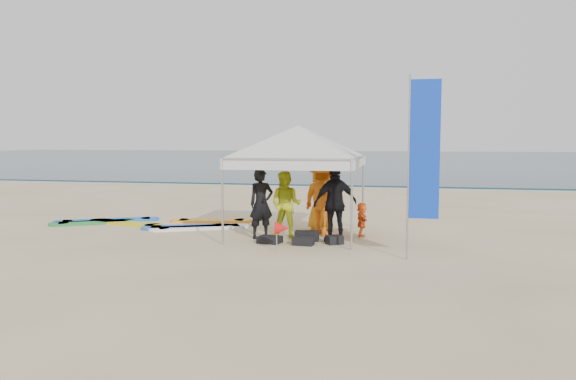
# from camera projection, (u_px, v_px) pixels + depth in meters

# --- Properties ---
(ground) EXTENTS (120.00, 120.00, 0.00)m
(ground) POSITION_uv_depth(u_px,v_px,m) (243.00, 264.00, 10.71)
(ground) COLOR beige
(ground) RESTS_ON ground
(ocean) EXTENTS (160.00, 84.00, 0.08)m
(ocean) POSITION_uv_depth(u_px,v_px,m) (385.00, 159.00, 69.08)
(ocean) COLOR #0C2633
(ocean) RESTS_ON ground
(shoreline_foam) EXTENTS (160.00, 1.20, 0.01)m
(shoreline_foam) POSITION_uv_depth(u_px,v_px,m) (348.00, 186.00, 28.42)
(shoreline_foam) COLOR silver
(shoreline_foam) RESTS_ON ground
(person_black_a) EXTENTS (0.73, 0.69, 1.67)m
(person_black_a) POSITION_uv_depth(u_px,v_px,m) (261.00, 204.00, 13.44)
(person_black_a) COLOR black
(person_black_a) RESTS_ON ground
(person_yellow) EXTENTS (0.83, 0.67, 1.61)m
(person_yellow) POSITION_uv_depth(u_px,v_px,m) (286.00, 205.00, 13.53)
(person_yellow) COLOR #BDC81C
(person_yellow) RESTS_ON ground
(person_orange_a) EXTENTS (1.35, 1.21, 1.82)m
(person_orange_a) POSITION_uv_depth(u_px,v_px,m) (323.00, 198.00, 14.01)
(person_orange_a) COLOR #D55F12
(person_orange_a) RESTS_ON ground
(person_black_b) EXTENTS (1.14, 0.93, 1.82)m
(person_black_b) POSITION_uv_depth(u_px,v_px,m) (335.00, 203.00, 12.92)
(person_black_b) COLOR black
(person_black_b) RESTS_ON ground
(person_orange_b) EXTENTS (0.92, 0.69, 1.70)m
(person_orange_b) POSITION_uv_depth(u_px,v_px,m) (320.00, 198.00, 14.68)
(person_orange_b) COLOR orange
(person_orange_b) RESTS_ON ground
(person_seated) EXTENTS (0.33, 0.80, 0.84)m
(person_seated) POSITION_uv_depth(u_px,v_px,m) (362.00, 220.00, 13.73)
(person_seated) COLOR #E24E14
(person_seated) RESTS_ON ground
(canopy_tent) EXTENTS (4.12, 4.12, 3.11)m
(canopy_tent) POSITION_uv_depth(u_px,v_px,m) (299.00, 126.00, 13.58)
(canopy_tent) COLOR #A5A5A8
(canopy_tent) RESTS_ON ground
(feather_flag) EXTENTS (0.61, 0.04, 3.63)m
(feather_flag) POSITION_uv_depth(u_px,v_px,m) (423.00, 152.00, 10.87)
(feather_flag) COLOR #A5A5A8
(feather_flag) RESTS_ON ground
(marker_pennant) EXTENTS (0.28, 0.28, 0.64)m
(marker_pennant) POSITION_uv_depth(u_px,v_px,m) (282.00, 228.00, 11.90)
(marker_pennant) COLOR #A5A5A8
(marker_pennant) RESTS_ON ground
(gear_pile) EXTENTS (1.98, 0.96, 0.22)m
(gear_pile) POSITION_uv_depth(u_px,v_px,m) (301.00, 239.00, 12.93)
(gear_pile) COLOR black
(gear_pile) RESTS_ON ground
(surfboard_spread) EXTENTS (5.37, 2.46, 0.07)m
(surfboard_spread) POSITION_uv_depth(u_px,v_px,m) (152.00, 223.00, 15.66)
(surfboard_spread) COLOR gold
(surfboard_spread) RESTS_ON ground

